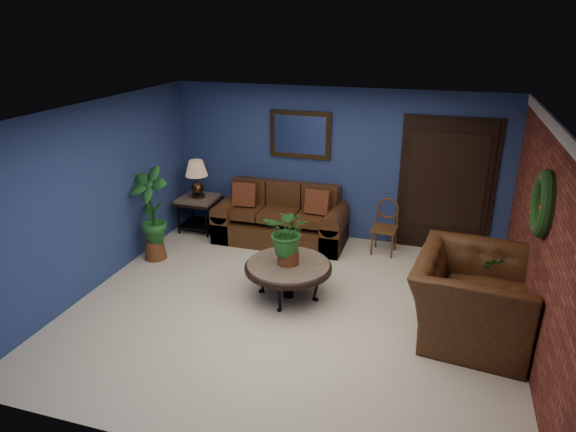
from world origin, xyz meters
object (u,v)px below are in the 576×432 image
(side_chair, at_px, (386,223))
(end_table, at_px, (199,205))
(coffee_table, at_px, (288,267))
(table_lamp, at_px, (197,175))
(armchair, at_px, (473,297))
(sofa, at_px, (282,222))

(side_chair, bearing_deg, end_table, -174.80)
(coffee_table, distance_m, table_lamp, 2.85)
(coffee_table, xyz_separation_m, side_chair, (1.05, 1.83, 0.05))
(end_table, distance_m, side_chair, 3.21)
(end_table, distance_m, armchair, 4.86)
(sofa, xyz_separation_m, table_lamp, (-1.51, -0.03, 0.70))
(table_lamp, bearing_deg, coffee_table, -39.20)
(sofa, xyz_separation_m, armchair, (2.94, -1.99, 0.17))
(sofa, distance_m, side_chair, 1.71)
(end_table, bearing_deg, armchair, -23.77)
(table_lamp, xyz_separation_m, armchair, (4.45, -1.96, -0.53))
(side_chair, bearing_deg, table_lamp, -174.80)
(sofa, bearing_deg, table_lamp, -178.84)
(sofa, height_order, side_chair, sofa)
(side_chair, distance_m, armchair, 2.37)
(sofa, height_order, coffee_table, sofa)
(sofa, distance_m, table_lamp, 1.66)
(coffee_table, height_order, armchair, armchair)
(coffee_table, relative_size, table_lamp, 1.83)
(armchair, bearing_deg, end_table, 73.30)
(sofa, height_order, end_table, sofa)
(side_chair, bearing_deg, coffee_table, -115.70)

